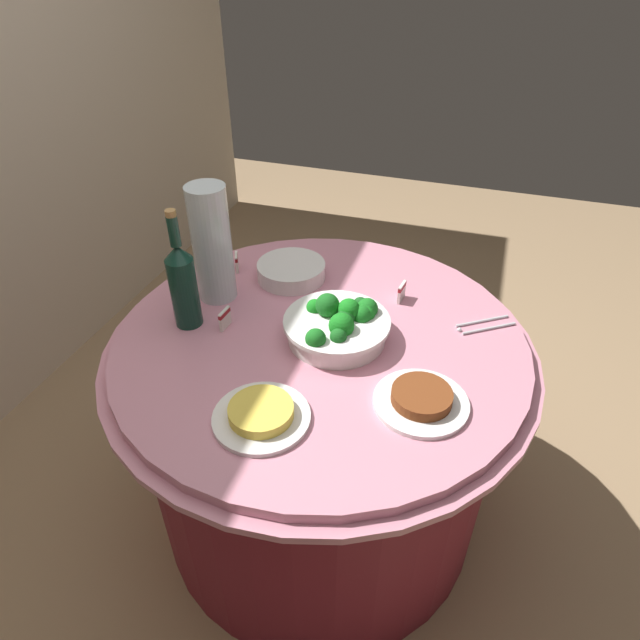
# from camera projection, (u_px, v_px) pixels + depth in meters

# --- Properties ---
(ground_plane) EXTENTS (6.00, 6.00, 0.00)m
(ground_plane) POSITION_uv_depth(u_px,v_px,m) (320.00, 502.00, 1.90)
(ground_plane) COLOR #9E7F5B
(buffet_table) EXTENTS (1.16, 1.16, 0.74)m
(buffet_table) POSITION_uv_depth(u_px,v_px,m) (320.00, 428.00, 1.67)
(buffet_table) COLOR maroon
(buffet_table) RESTS_ON ground_plane
(broccoli_bowl) EXTENTS (0.28, 0.28, 0.12)m
(broccoli_bowl) POSITION_uv_depth(u_px,v_px,m) (338.00, 326.00, 1.42)
(broccoli_bowl) COLOR white
(broccoli_bowl) RESTS_ON buffet_table
(plate_stack) EXTENTS (0.21, 0.21, 0.05)m
(plate_stack) POSITION_uv_depth(u_px,v_px,m) (291.00, 271.00, 1.68)
(plate_stack) COLOR white
(plate_stack) RESTS_ON buffet_table
(wine_bottle) EXTENTS (0.07, 0.07, 0.34)m
(wine_bottle) POSITION_uv_depth(u_px,v_px,m) (183.00, 283.00, 1.43)
(wine_bottle) COLOR #103528
(wine_bottle) RESTS_ON buffet_table
(decorative_fruit_vase) EXTENTS (0.11, 0.11, 0.34)m
(decorative_fruit_vase) POSITION_uv_depth(u_px,v_px,m) (212.00, 247.00, 1.52)
(decorative_fruit_vase) COLOR silver
(decorative_fruit_vase) RESTS_ON buffet_table
(serving_tongs) EXTENTS (0.13, 0.16, 0.01)m
(serving_tongs) POSITION_uv_depth(u_px,v_px,m) (483.00, 325.00, 1.49)
(serving_tongs) COLOR silver
(serving_tongs) RESTS_ON buffet_table
(food_plate_fried_egg) EXTENTS (0.22, 0.22, 0.04)m
(food_plate_fried_egg) POSITION_uv_depth(u_px,v_px,m) (261.00, 414.00, 1.20)
(food_plate_fried_egg) COLOR white
(food_plate_fried_egg) RESTS_ON buffet_table
(food_plate_stir_fry) EXTENTS (0.22, 0.22, 0.04)m
(food_plate_stir_fry) POSITION_uv_depth(u_px,v_px,m) (421.00, 399.00, 1.24)
(food_plate_stir_fry) COLOR white
(food_plate_stir_fry) RESTS_ON buffet_table
(label_placard_front) EXTENTS (0.05, 0.03, 0.05)m
(label_placard_front) POSITION_uv_depth(u_px,v_px,m) (237.00, 261.00, 1.71)
(label_placard_front) COLOR white
(label_placard_front) RESTS_ON buffet_table
(label_placard_mid) EXTENTS (0.05, 0.01, 0.05)m
(label_placard_mid) POSITION_uv_depth(u_px,v_px,m) (225.00, 318.00, 1.47)
(label_placard_mid) COLOR white
(label_placard_mid) RESTS_ON buffet_table
(label_placard_rear) EXTENTS (0.05, 0.02, 0.05)m
(label_placard_rear) POSITION_uv_depth(u_px,v_px,m) (402.00, 291.00, 1.57)
(label_placard_rear) COLOR white
(label_placard_rear) RESTS_ON buffet_table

